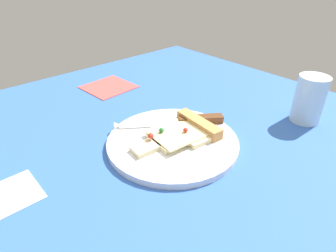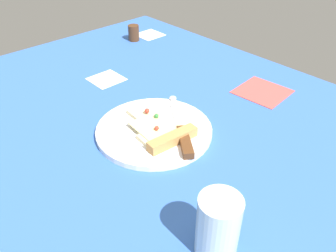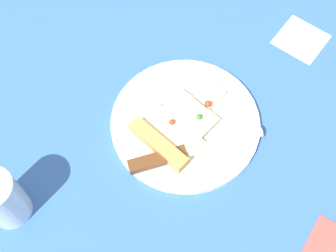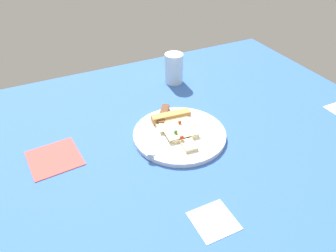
{
  "view_description": "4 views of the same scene",
  "coord_description": "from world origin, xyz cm",
  "views": [
    {
      "loc": [
        -29.45,
        25.11,
        33.63
      ],
      "look_at": [
        9.74,
        -9.94,
        2.04
      ],
      "focal_mm": 30.57,
      "sensor_mm": 36.0,
      "label": 1
    },
    {
      "loc": [
        -35.17,
        -57.34,
        47.36
      ],
      "look_at": [
        7.33,
        -11.39,
        3.06
      ],
      "focal_mm": 36.82,
      "sensor_mm": 36.0,
      "label": 2
    },
    {
      "loc": [
        26.57,
        -39.83,
        71.95
      ],
      "look_at": [
        4.92,
        -11.5,
        3.42
      ],
      "focal_mm": 48.07,
      "sensor_mm": 36.0,
      "label": 3
    },
    {
      "loc": [
        41.62,
        57.59,
        58.48
      ],
      "look_at": [
        9.22,
        -9.21,
        3.85
      ],
      "focal_mm": 34.92,
      "sensor_mm": 36.0,
      "label": 4
    }
  ],
  "objects": [
    {
      "name": "pepper_shaker",
      "position": [
        38.22,
        40.41,
        2.79
      ],
      "size": [
        3.95,
        3.95,
        5.58
      ],
      "primitive_type": "cylinder",
      "color": "#4C2D19",
      "rests_on": "ground_plane"
    },
    {
      "name": "ground_plane",
      "position": [
        -0.03,
        0.04,
        -1.5
      ],
      "size": [
        119.47,
        119.47,
        3.0
      ],
      "color": "#3360B7",
      "rests_on": "ground"
    },
    {
      "name": "knife",
      "position": [
        9.62,
        -13.42,
        1.92
      ],
      "size": [
        15.6,
        20.79,
        2.45
      ],
      "rotation": [
        0.0,
        0.0,
        5.67
      ],
      "color": "silver",
      "rests_on": "plate"
    },
    {
      "name": "plate",
      "position": [
        6.11,
        -7.96,
        0.66
      ],
      "size": [
        26.74,
        26.74,
        1.31
      ],
      "primitive_type": "cylinder",
      "color": "silver",
      "rests_on": "ground_plane"
    },
    {
      "name": "pizza_slice",
      "position": [
        5.87,
        -10.54,
        2.1
      ],
      "size": [
        12.2,
        18.09,
        2.5
      ],
      "rotation": [
        0.0,
        0.0,
        6.18
      ],
      "color": "beige",
      "rests_on": "plate"
    },
    {
      "name": "napkin",
      "position": [
        40.54,
        -13.96,
        0.2
      ],
      "size": [
        13.97,
        13.97,
        0.4
      ],
      "primitive_type": "cube",
      "rotation": [
        0.0,
        0.0,
        0.08
      ],
      "color": "#E54C47",
      "rests_on": "ground_plane"
    },
    {
      "name": "drinking_glass",
      "position": [
        -7.08,
        -37.97,
        5.46
      ],
      "size": [
        6.67,
        6.67,
        10.92
      ],
      "primitive_type": "cylinder",
      "color": "silver",
      "rests_on": "ground_plane"
    }
  ]
}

